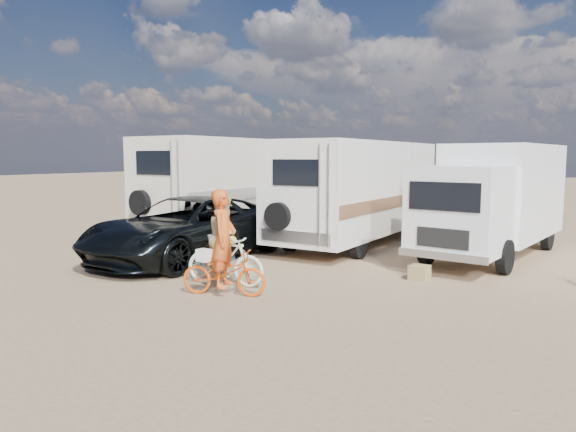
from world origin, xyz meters
The scene contains 11 objects.
ground centered at (0.00, 0.00, 0.00)m, with size 140.00×140.00×0.00m, color #9D7E5D.
rv_main centered at (-0.47, 6.78, 1.60)m, with size 2.39×7.75×3.19m, color white, non-canonical shape.
rv_left centered at (-5.48, 6.73, 1.68)m, with size 2.60×7.44×3.36m, color beige, non-canonical shape.
box_truck centered at (3.59, 6.65, 1.54)m, with size 2.17×6.94×3.08m, color white, non-canonical shape.
dark_suv centered at (-3.27, 1.96, 0.84)m, with size 2.78×6.02×1.67m, color black.
bike_man centered at (-0.12, -0.44, 0.45)m, with size 0.60×1.71×0.90m, color #C7460B.
bike_woman centered at (-0.61, 0.22, 0.54)m, with size 0.51×1.80×1.08m, color silver.
rider_man centered at (-0.12, -0.44, 0.96)m, with size 0.70×0.46×1.93m, color #CE501A.
rider_woman centered at (-0.61, 0.22, 0.88)m, with size 0.86×0.67×1.76m, color #CFB486.
cooler centered at (-2.45, 2.40, 0.23)m, with size 0.57×0.41×0.45m, color teal.
crate centered at (2.77, 2.90, 0.16)m, with size 0.41×0.41×0.32m, color olive.
Camera 1 is at (6.36, -8.56, 2.74)m, focal length 33.12 mm.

